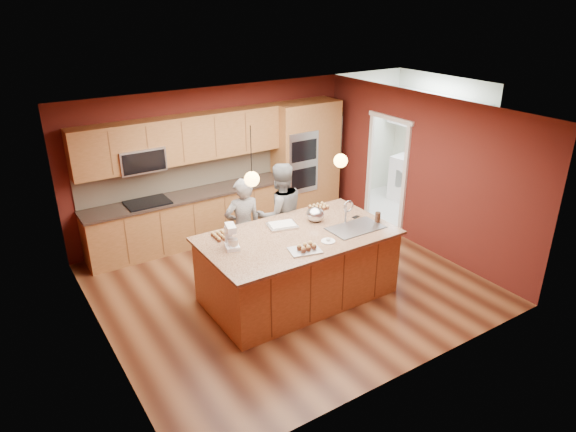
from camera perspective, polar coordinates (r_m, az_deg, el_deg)
floor at (r=8.13m, az=-0.12°, el=-7.56°), size 5.50×5.50×0.00m
ceiling at (r=7.12m, az=-0.13°, el=11.39°), size 5.50×5.50×0.00m
wall_back at (r=9.59m, az=-8.27°, el=6.03°), size 5.50×0.00×5.50m
wall_front at (r=5.79m, az=13.48°, el=-6.67°), size 5.50×0.00×5.50m
wall_left at (r=6.59m, az=-20.72°, el=-3.73°), size 0.00×5.00×5.00m
wall_right at (r=9.21m, az=14.48°, el=4.77°), size 0.00×5.00×5.00m
cabinet_run at (r=9.24m, az=-11.28°, el=2.73°), size 3.74×0.64×2.30m
oven_column at (r=10.27m, az=1.93°, el=6.28°), size 1.30×0.62×2.30m
doorway_trim at (r=9.81m, az=10.86°, el=4.41°), size 0.08×1.11×2.20m
laundry_room at (r=10.98m, az=16.08°, el=10.84°), size 2.60×2.70×2.70m
pendant_left at (r=6.63m, az=-4.04°, el=4.15°), size 0.20×0.20×0.80m
pendant_right at (r=7.39m, az=5.87°, el=6.16°), size 0.20×0.20×0.80m
island at (r=7.59m, az=1.20°, el=-5.45°), size 2.77×1.55×1.40m
person_left at (r=8.08m, az=-5.00°, el=-1.30°), size 0.64×0.46×1.63m
person_right at (r=8.36m, az=-0.90°, el=0.14°), size 0.93×0.77×1.75m
stand_mixer at (r=6.95m, az=-6.33°, el=-2.47°), size 0.23×0.28×0.34m
sheet_cake at (r=7.59m, az=-0.65°, el=-1.03°), size 0.49×0.40×0.05m
cooling_rack at (r=6.89m, az=1.88°, el=-3.83°), size 0.48×0.39×0.02m
mixing_bowl at (r=7.75m, az=3.04°, el=0.19°), size 0.27×0.27×0.23m
plate at (r=7.16m, az=4.48°, el=-2.81°), size 0.20×0.20×0.01m
tumbler at (r=7.82m, az=9.94°, el=-0.16°), size 0.08×0.08×0.16m
phone at (r=7.97m, az=7.54°, el=-0.11°), size 0.14×0.09×0.01m
cupcakes_left at (r=7.31m, az=-7.51°, el=-2.17°), size 0.22×0.29×0.07m
cupcakes_rack at (r=6.89m, az=2.11°, el=-3.42°), size 0.26×0.17×0.08m
cupcakes_right at (r=8.22m, az=3.45°, el=1.02°), size 0.31×0.23×0.07m
washer at (r=11.05m, az=16.26°, el=2.84°), size 0.61×0.63×0.93m
dryer at (r=11.52m, az=13.17°, el=4.12°), size 0.70×0.71×0.97m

